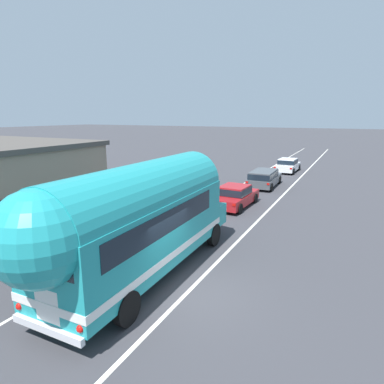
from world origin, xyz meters
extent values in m
plane|color=#38383D|center=(0.00, 0.00, 0.00)|extent=(300.00, 300.00, 0.00)
cube|color=silver|center=(0.00, 12.00, 0.00)|extent=(0.14, 80.00, 0.01)
cube|color=silver|center=(-3.88, 12.00, 0.00)|extent=(0.12, 80.00, 0.01)
cube|color=teal|center=(-1.93, 0.30, 1.75)|extent=(2.63, 8.40, 2.30)
cylinder|color=teal|center=(-1.93, 0.30, 2.90)|extent=(2.58, 8.30, 2.45)
sphere|color=teal|center=(-1.86, -3.83, 2.90)|extent=(2.40, 2.40, 2.40)
cube|color=teal|center=(-2.00, 5.13, 1.07)|extent=(2.28, 1.33, 0.95)
cube|color=white|center=(-1.93, 0.30, 1.10)|extent=(2.67, 8.44, 0.24)
cube|color=black|center=(-1.92, 0.00, 2.35)|extent=(2.63, 6.60, 0.76)
cube|color=black|center=(-1.86, -3.84, 2.40)|extent=(2.00, 0.11, 0.84)
cube|color=white|center=(-1.86, -3.85, 1.15)|extent=(0.80, 0.07, 0.90)
cube|color=silver|center=(-1.86, -3.94, 0.55)|extent=(2.34, 0.18, 0.20)
sphere|color=red|center=(-2.91, -3.88, 0.85)|extent=(0.20, 0.20, 0.20)
sphere|color=red|center=(-0.81, -3.85, 0.85)|extent=(0.20, 0.20, 0.20)
cube|color=black|center=(-1.99, 4.53, 2.40)|extent=(2.14, 0.13, 0.96)
cube|color=silver|center=(-2.01, 5.82, 0.95)|extent=(0.90, 0.11, 0.56)
cylinder|color=black|center=(-3.16, 4.06, 0.50)|extent=(0.28, 1.00, 1.00)
cylinder|color=black|center=(-0.82, 4.10, 0.50)|extent=(0.28, 1.00, 1.00)
cylinder|color=black|center=(-3.06, -2.30, 0.50)|extent=(0.28, 1.00, 1.00)
cylinder|color=black|center=(-0.72, -2.27, 0.50)|extent=(0.28, 1.00, 1.00)
cube|color=#A5191E|center=(-2.14, 10.67, 0.52)|extent=(1.97, 4.32, 0.60)
cube|color=#A5191E|center=(-2.15, 10.54, 1.09)|extent=(1.68, 1.96, 0.55)
cube|color=black|center=(-2.15, 10.54, 1.06)|extent=(1.74, 2.00, 0.43)
cube|color=red|center=(-3.01, 8.56, 0.70)|extent=(0.20, 0.05, 0.14)
cube|color=red|center=(-1.44, 8.50, 0.70)|extent=(0.20, 0.05, 0.14)
cylinder|color=black|center=(-2.95, 12.12, 0.32)|extent=(0.22, 0.65, 0.64)
cylinder|color=black|center=(-1.22, 12.05, 0.32)|extent=(0.22, 0.65, 0.64)
cylinder|color=black|center=(-3.06, 9.28, 0.32)|extent=(0.22, 0.65, 0.64)
cylinder|color=black|center=(-1.33, 9.21, 0.32)|extent=(0.22, 0.65, 0.64)
cube|color=#474C51|center=(-2.02, 17.54, 0.52)|extent=(1.98, 4.76, 0.60)
cube|color=#474C51|center=(-2.01, 17.07, 1.09)|extent=(1.74, 3.31, 0.55)
cube|color=black|center=(-2.01, 17.07, 1.06)|extent=(1.80, 3.35, 0.43)
cube|color=red|center=(-2.78, 15.15, 0.70)|extent=(0.20, 0.04, 0.14)
cube|color=red|center=(-1.15, 15.19, 0.70)|extent=(0.20, 0.04, 0.14)
cylinder|color=black|center=(-2.95, 19.18, 0.32)|extent=(0.22, 0.64, 0.64)
cylinder|color=black|center=(-1.17, 19.22, 0.32)|extent=(0.22, 0.64, 0.64)
cylinder|color=black|center=(-2.87, 15.86, 0.32)|extent=(0.22, 0.64, 0.64)
cylinder|color=black|center=(-1.09, 15.90, 0.32)|extent=(0.22, 0.64, 0.64)
cube|color=white|center=(-1.72, 25.64, 0.52)|extent=(1.92, 4.42, 0.60)
cube|color=white|center=(-1.72, 25.52, 1.09)|extent=(1.65, 2.07, 0.55)
cube|color=black|center=(-1.72, 25.52, 1.06)|extent=(1.71, 2.11, 0.43)
cube|color=red|center=(-2.56, 23.47, 0.70)|extent=(0.20, 0.05, 0.14)
cube|color=red|center=(-1.00, 23.43, 0.70)|extent=(0.20, 0.05, 0.14)
cylinder|color=black|center=(-2.53, 27.15, 0.32)|extent=(0.22, 0.65, 0.64)
cylinder|color=black|center=(-0.82, 27.10, 0.32)|extent=(0.22, 0.65, 0.64)
cylinder|color=black|center=(-2.62, 24.18, 0.32)|extent=(0.22, 0.65, 0.64)
cylinder|color=black|center=(-0.90, 24.13, 0.32)|extent=(0.22, 0.65, 0.64)
camera|label=1|loc=(4.53, -8.68, 5.69)|focal=30.74mm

